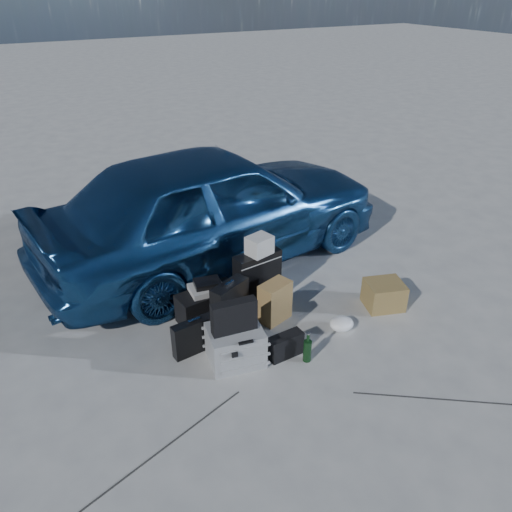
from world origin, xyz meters
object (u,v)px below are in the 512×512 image
at_px(suitcase_right, 257,278).
at_px(green_bottle, 307,347).
at_px(suitcase_left, 230,307).
at_px(pelican_case, 235,345).
at_px(briefcase, 195,336).
at_px(duffel_bag, 208,304).
at_px(car, 214,206).
at_px(cardboard_box, 384,295).

relative_size(suitcase_right, green_bottle, 2.01).
bearing_deg(suitcase_left, pelican_case, -133.20).
distance_m(briefcase, suitcase_left, 0.50).
xyz_separation_m(suitcase_right, duffel_bag, (-0.61, 0.02, -0.16)).
relative_size(pelican_case, briefcase, 1.08).
height_order(car, briefcase, car).
distance_m(suitcase_left, suitcase_right, 0.58).
xyz_separation_m(pelican_case, suitcase_left, (0.18, 0.48, 0.10)).
xyz_separation_m(briefcase, green_bottle, (0.89, -0.66, -0.02)).
relative_size(briefcase, suitcase_right, 0.74).
bearing_deg(duffel_bag, briefcase, -132.04).
distance_m(suitcase_left, cardboard_box, 1.78).
bearing_deg(suitcase_left, duffel_bag, 88.68).
xyz_separation_m(pelican_case, cardboard_box, (1.89, 0.01, -0.03)).
xyz_separation_m(suitcase_right, green_bottle, (-0.06, -1.11, -0.16)).
xyz_separation_m(suitcase_left, suitcase_right, (0.49, 0.30, 0.04)).
relative_size(cardboard_box, green_bottle, 1.27).
relative_size(duffel_bag, cardboard_box, 1.63).
bearing_deg(briefcase, car, 53.20).
bearing_deg(suitcase_right, suitcase_left, -154.99).
height_order(suitcase_left, cardboard_box, suitcase_left).
bearing_deg(suitcase_right, car, 83.33).
height_order(car, pelican_case, car).
bearing_deg(cardboard_box, briefcase, 171.97).
distance_m(car, briefcase, 1.97).
relative_size(briefcase, duffel_bag, 0.72).
distance_m(car, pelican_case, 2.13).
bearing_deg(suitcase_left, car, 48.40).
relative_size(suitcase_left, suitcase_right, 0.88).
distance_m(briefcase, suitcase_right, 1.07).
relative_size(duffel_bag, green_bottle, 2.07).
bearing_deg(car, suitcase_left, 153.67).
bearing_deg(cardboard_box, suitcase_right, 147.97).
height_order(pelican_case, cardboard_box, pelican_case).
relative_size(suitcase_left, green_bottle, 1.76).
height_order(briefcase, suitcase_right, suitcase_right).
distance_m(car, green_bottle, 2.35).
bearing_deg(cardboard_box, green_bottle, -164.64).
height_order(suitcase_right, cardboard_box, suitcase_right).
xyz_separation_m(car, suitcase_right, (-0.01, -1.16, -0.45)).
bearing_deg(car, duffel_bag, 144.05).
bearing_deg(suitcase_left, suitcase_right, 8.67).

